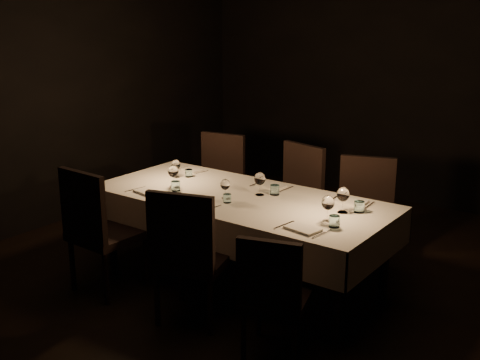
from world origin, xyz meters
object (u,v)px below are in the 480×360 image
Objects in this scene: chair_far_center at (293,195)px; chair_far_right at (365,211)px; chair_near_left at (98,226)px; dining_table at (240,205)px; chair_near_center at (189,252)px; chair_near_right at (273,291)px; chair_far_left at (217,180)px.

chair_far_center is 0.72m from chair_far_right.
chair_near_left is at bearing -102.84° from chair_far_center.
dining_table is 2.42× the size of chair_near_center.
chair_far_right is at bearing -102.16° from chair_near_right.
chair_near_center reaches higher than dining_table.
chair_far_right reaches higher than dining_table.
chair_near_right is at bearing -53.41° from chair_far_left.
chair_far_right is (1.54, 1.68, -0.02)m from chair_near_left.
dining_table is 1.25m from chair_far_left.
chair_far_left reaches higher than chair_far_right.
dining_table is at bearing -53.06° from chair_far_left.
chair_far_center reaches higher than chair_far_right.
chair_far_center is at bearing -103.05° from chair_near_center.
chair_near_left is 1.03× the size of chair_far_left.
chair_near_left is 2.28m from chair_far_right.
chair_far_right is (0.72, 0.01, -0.01)m from chair_far_center.
chair_near_center is 1.63m from chair_far_center.
chair_far_right reaches higher than chair_near_right.
chair_far_left is 0.99× the size of chair_far_center.
chair_near_right is 1.69m from chair_far_right.
chair_near_center is 1.02× the size of chair_far_left.
chair_near_left is 1.04× the size of chair_far_right.
chair_near_right reaches higher than dining_table.
chair_near_left reaches higher than chair_near_right.
chair_far_left is at bearing -167.66° from chair_far_center.
chair_far_left reaches higher than chair_near_right.
chair_far_left is 1.01× the size of chair_far_right.
chair_near_right is 0.87× the size of chair_far_right.
chair_near_left is 1.01× the size of chair_near_center.
chair_far_center reaches higher than dining_table.
chair_near_center reaches higher than chair_far_left.
chair_near_center is 1.94m from chair_far_left.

